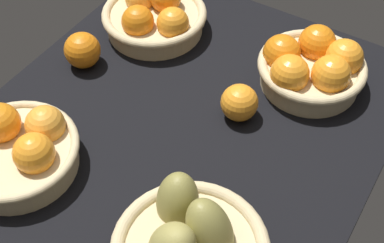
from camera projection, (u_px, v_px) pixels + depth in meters
market_tray at (180, 130)px, 105.16cm from camera, size 84.00×72.00×3.00cm
basket_far_left at (15, 150)px, 94.47cm from camera, size 22.38×22.38×10.46cm
basket_far_right at (154, 16)px, 119.86cm from camera, size 22.97×22.97×10.36cm
basket_near_right at (312, 67)px, 108.21cm from camera, size 21.51×21.51×10.11cm
loose_orange_front_gap at (82, 50)px, 112.55cm from camera, size 7.52×7.52×7.52cm
loose_orange_back_gap at (239, 103)px, 102.89cm from camera, size 7.14×7.14×7.14cm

